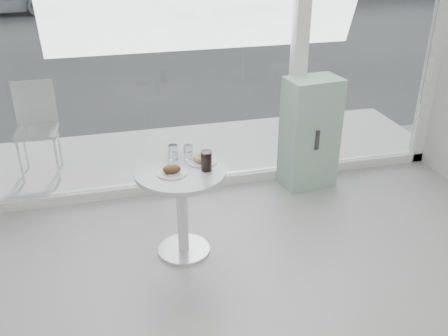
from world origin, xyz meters
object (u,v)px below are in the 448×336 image
object	(u,v)px
water_tumbler_a	(173,153)
cola_glass	(206,161)
patio_chair	(36,123)
water_tumbler_b	(188,153)
plate_fritter	(172,171)
plate_donut	(202,160)
main_table	(182,195)
mint_cabinet	(310,133)

from	to	relation	value
water_tumbler_a	cola_glass	size ratio (longest dim) A/B	0.77
patio_chair	water_tumbler_b	world-z (taller)	patio_chair
plate_fritter	cola_glass	distance (m)	0.27
plate_donut	plate_fritter	bearing A→B (deg)	-151.42
plate_donut	main_table	bearing A→B (deg)	-151.95
main_table	plate_fritter	world-z (taller)	plate_fritter
water_tumbler_b	mint_cabinet	bearing A→B (deg)	26.76
mint_cabinet	cola_glass	xyz separation A→B (m)	(-1.28, -0.93, 0.27)
plate_donut	water_tumbler_b	size ratio (longest dim) A/B	1.98
plate_fritter	water_tumbler_b	bearing A→B (deg)	53.03
main_table	water_tumbler_b	distance (m)	0.34
water_tumbler_b	cola_glass	bearing A→B (deg)	-66.38
water_tumbler_a	main_table	bearing A→B (deg)	-84.19
water_tumbler_a	mint_cabinet	bearing A→B (deg)	23.98
main_table	plate_donut	distance (m)	0.33
patio_chair	plate_donut	xyz separation A→B (m)	(1.42, -1.69, 0.18)
plate_donut	water_tumbler_a	size ratio (longest dim) A/B	1.92
water_tumbler_a	plate_donut	bearing A→B (deg)	-26.34
mint_cabinet	patio_chair	size ratio (longest dim) A/B	1.17
mint_cabinet	cola_glass	bearing A→B (deg)	-150.70
plate_donut	cola_glass	size ratio (longest dim) A/B	1.47
patio_chair	water_tumbler_a	distance (m)	2.00
patio_chair	plate_fritter	bearing A→B (deg)	-55.57
water_tumbler_a	water_tumbler_b	distance (m)	0.12
main_table	mint_cabinet	xyz separation A→B (m)	(1.48, 0.88, 0.02)
patio_chair	water_tumbler_b	size ratio (longest dim) A/B	8.03
main_table	water_tumbler_b	xyz separation A→B (m)	(0.10, 0.18, 0.27)
patio_chair	water_tumbler_a	size ratio (longest dim) A/B	7.81
plate_fritter	water_tumbler_b	world-z (taller)	water_tumbler_b
patio_chair	plate_fritter	xyz separation A→B (m)	(1.16, -1.83, 0.19)
water_tumbler_b	plate_fritter	bearing A→B (deg)	-126.97
water_tumbler_b	cola_glass	size ratio (longest dim) A/B	0.75
cola_glass	water_tumbler_b	bearing A→B (deg)	113.62
patio_chair	cola_glass	bearing A→B (deg)	-50.08
plate_fritter	cola_glass	size ratio (longest dim) A/B	1.41
mint_cabinet	plate_donut	size ratio (longest dim) A/B	4.77
main_table	patio_chair	world-z (taller)	patio_chair
cola_glass	water_tumbler_a	bearing A→B (deg)	130.37
patio_chair	water_tumbler_a	xyz separation A→B (m)	(1.21, -1.58, 0.22)
mint_cabinet	patio_chair	xyz separation A→B (m)	(-2.71, 0.91, 0.03)
patio_chair	water_tumbler_a	world-z (taller)	patio_chair
water_tumbler_a	cola_glass	world-z (taller)	cola_glass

